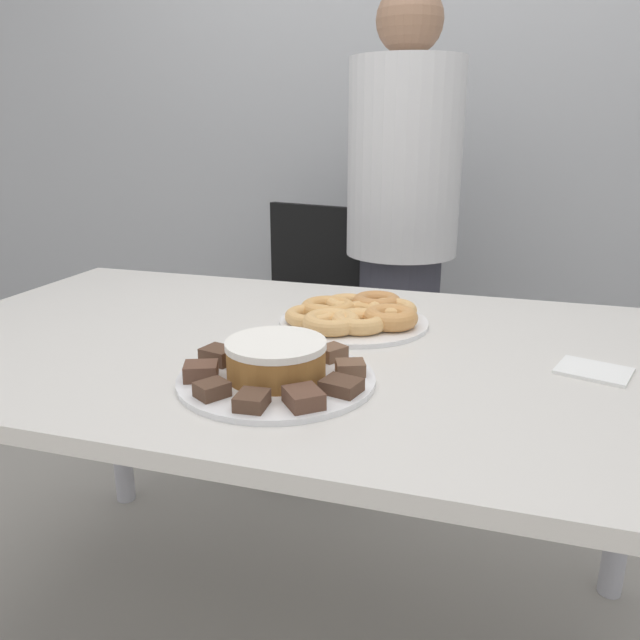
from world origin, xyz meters
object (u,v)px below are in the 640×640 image
object	(u,v)px
person_standing	(401,236)
frosted_cake	(276,359)
napkin	(594,370)
office_chair_left	(296,338)
plate_cake	(277,379)
plate_donuts	(354,322)

from	to	relation	value
person_standing	frosted_cake	xyz separation A→B (m)	(-0.01, -1.14, -0.02)
frosted_cake	napkin	distance (m)	0.56
office_chair_left	frosted_cake	bearing A→B (deg)	-58.11
plate_cake	plate_donuts	xyz separation A→B (m)	(0.05, 0.35, 0.00)
office_chair_left	plate_donuts	xyz separation A→B (m)	(0.42, -0.79, 0.34)
frosted_cake	napkin	world-z (taller)	frosted_cake
plate_cake	napkin	distance (m)	0.56
plate_cake	frosted_cake	distance (m)	0.04
plate_donuts	office_chair_left	bearing A→B (deg)	117.69
person_standing	office_chair_left	size ratio (longest dim) A/B	1.76
plate_donuts	person_standing	bearing A→B (deg)	92.61
person_standing	frosted_cake	world-z (taller)	person_standing
office_chair_left	plate_donuts	size ratio (longest dim) A/B	2.79
office_chair_left	napkin	world-z (taller)	office_chair_left
person_standing	plate_cake	size ratio (longest dim) A/B	4.74
frosted_cake	napkin	bearing A→B (deg)	21.87
office_chair_left	plate_donuts	distance (m)	0.96
office_chair_left	plate_cake	world-z (taller)	office_chair_left
plate_cake	frosted_cake	bearing A→B (deg)	116.57
plate_donuts	napkin	bearing A→B (deg)	-16.89
person_standing	plate_donuts	size ratio (longest dim) A/B	4.90
plate_donuts	frosted_cake	distance (m)	0.36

